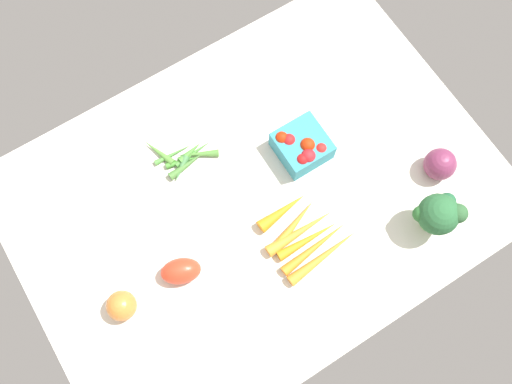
% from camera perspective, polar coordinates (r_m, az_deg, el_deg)
% --- Properties ---
extents(tablecloth, '(1.04, 0.76, 0.02)m').
position_cam_1_polar(tablecloth, '(1.22, 0.00, -0.43)').
color(tablecloth, silver).
rests_on(tablecloth, ground).
extents(carrot_bunch, '(0.18, 0.17, 0.03)m').
position_cam_1_polar(carrot_bunch, '(1.18, 4.97, -4.41)').
color(carrot_bunch, orange).
rests_on(carrot_bunch, tablecloth).
extents(berry_basket, '(0.11, 0.11, 0.07)m').
position_cam_1_polar(berry_basket, '(1.22, 4.76, 4.73)').
color(berry_basket, teal).
rests_on(berry_basket, tablecloth).
extents(roma_tomato, '(0.10, 0.08, 0.05)m').
position_cam_1_polar(roma_tomato, '(1.16, -7.76, -8.09)').
color(roma_tomato, red).
rests_on(roma_tomato, tablecloth).
extents(heirloom_tomato_orange, '(0.06, 0.06, 0.06)m').
position_cam_1_polar(heirloom_tomato_orange, '(1.16, -13.70, -11.33)').
color(heirloom_tomato_orange, orange).
rests_on(heirloom_tomato_orange, tablecloth).
extents(okra_pile, '(0.14, 0.13, 0.02)m').
position_cam_1_polar(okra_pile, '(1.25, -7.48, 3.53)').
color(okra_pile, '#498738').
rests_on(okra_pile, tablecloth).
extents(red_onion_center, '(0.07, 0.07, 0.07)m').
position_cam_1_polar(red_onion_center, '(1.27, 18.45, 2.74)').
color(red_onion_center, '#772E50').
rests_on(red_onion_center, tablecloth).
extents(broccoli_head, '(0.10, 0.09, 0.12)m').
position_cam_1_polar(broccoli_head, '(1.18, 18.36, -2.16)').
color(broccoli_head, '#9DCE7E').
rests_on(broccoli_head, tablecloth).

